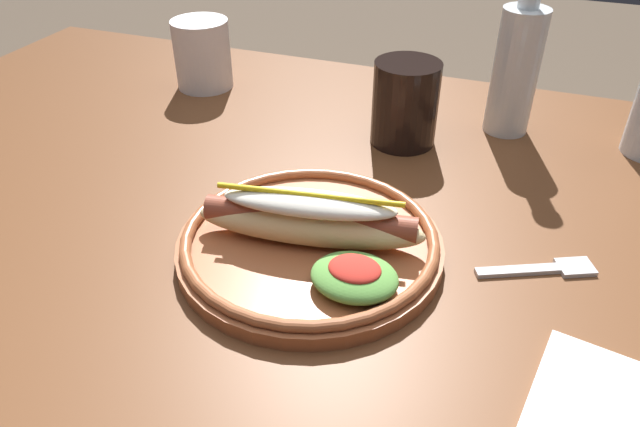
{
  "coord_description": "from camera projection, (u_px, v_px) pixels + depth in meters",
  "views": [
    {
      "loc": [
        0.19,
        -0.53,
        1.13
      ],
      "look_at": [
        0.01,
        -0.05,
        0.77
      ],
      "focal_mm": 33.43,
      "sensor_mm": 36.0,
      "label": 1
    }
  ],
  "objects": [
    {
      "name": "soda_cup",
      "position": [
        405.0,
        103.0,
        0.79
      ],
      "size": [
        0.09,
        0.09,
        0.11
      ],
      "primitive_type": "cylinder",
      "color": "black",
      "rests_on": "dining_table"
    },
    {
      "name": "glass_bottle",
      "position": [
        517.0,
        64.0,
        0.8
      ],
      "size": [
        0.06,
        0.06,
        0.25
      ],
      "color": "silver",
      "rests_on": "dining_table"
    },
    {
      "name": "hot_dog_plate",
      "position": [
        312.0,
        238.0,
        0.61
      ],
      "size": [
        0.28,
        0.28,
        0.08
      ],
      "color": "#9E5633",
      "rests_on": "dining_table"
    },
    {
      "name": "extra_cup",
      "position": [
        203.0,
        54.0,
        0.95
      ],
      "size": [
        0.09,
        0.09,
        0.11
      ],
      "primitive_type": "cylinder",
      "color": "white",
      "rests_on": "dining_table"
    },
    {
      "name": "fork",
      "position": [
        545.0,
        269.0,
        0.6
      ],
      "size": [
        0.12,
        0.07,
        0.0
      ],
      "rotation": [
        0.0,
        0.0,
        0.45
      ],
      "color": "silver",
      "rests_on": "dining_table"
    },
    {
      "name": "dining_table",
      "position": [
        322.0,
        271.0,
        0.74
      ],
      "size": [
        1.45,
        0.9,
        0.74
      ],
      "color": "brown",
      "rests_on": "ground_plane"
    },
    {
      "name": "napkin",
      "position": [
        620.0,
        412.0,
        0.46
      ],
      "size": [
        0.15,
        0.14,
        0.0
      ],
      "primitive_type": "cube",
      "rotation": [
        0.0,
        0.0,
        -0.18
      ],
      "color": "white",
      "rests_on": "dining_table"
    }
  ]
}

